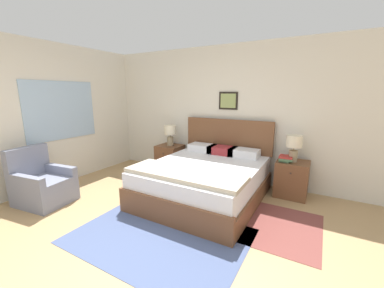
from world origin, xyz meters
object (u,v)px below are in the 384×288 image
(nightstand_near_window, at_px, (170,159))
(table_lamp_by_door, at_px, (294,145))
(nightstand_by_door, at_px, (292,179))
(bed, at_px, (205,179))
(armchair, at_px, (42,185))
(table_lamp_near_window, at_px, (170,132))

(nightstand_near_window, relative_size, table_lamp_by_door, 1.38)
(nightstand_near_window, distance_m, nightstand_by_door, 2.48)
(bed, distance_m, armchair, 2.59)
(nightstand_by_door, bearing_deg, bed, -148.26)
(bed, height_order, nightstand_by_door, bed)
(bed, xyz_separation_m, table_lamp_near_window, (-1.22, 0.77, 0.56))
(table_lamp_near_window, height_order, table_lamp_by_door, same)
(bed, bearing_deg, table_lamp_by_door, 31.99)
(nightstand_near_window, distance_m, table_lamp_by_door, 2.54)
(table_lamp_near_window, relative_size, table_lamp_by_door, 1.00)
(bed, bearing_deg, armchair, -146.31)
(nightstand_by_door, distance_m, table_lamp_near_window, 2.53)
(armchair, relative_size, table_lamp_near_window, 2.03)
(nightstand_by_door, distance_m, table_lamp_by_door, 0.59)
(table_lamp_by_door, bearing_deg, nightstand_near_window, 179.99)
(table_lamp_by_door, bearing_deg, table_lamp_near_window, 180.00)
(armchair, bearing_deg, bed, 116.07)
(nightstand_by_door, bearing_deg, table_lamp_near_window, -179.99)
(nightstand_by_door, xyz_separation_m, table_lamp_by_door, (-0.01, -0.00, 0.59))
(bed, distance_m, table_lamp_near_window, 1.55)
(nightstand_near_window, height_order, table_lamp_near_window, table_lamp_near_window)
(armchair, height_order, nightstand_near_window, armchair)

